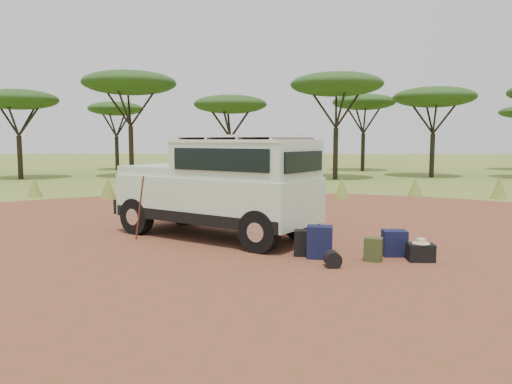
{
  "coord_description": "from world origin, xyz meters",
  "views": [
    {
      "loc": [
        0.17,
        -10.65,
        2.25
      ],
      "look_at": [
        -0.12,
        1.24,
        1.0
      ],
      "focal_mm": 35.0,
      "sensor_mm": 36.0,
      "label": 1
    }
  ],
  "objects_px": {
    "safari_vehicle": "(222,189)",
    "backpack_black": "(304,243)",
    "walking_staff": "(140,208)",
    "hard_case": "(421,252)",
    "duffel_navy": "(394,243)",
    "backpack_olive": "(373,250)",
    "backpack_navy": "(320,242)"
  },
  "relations": [
    {
      "from": "walking_staff",
      "to": "duffel_navy",
      "type": "xyz_separation_m",
      "value": [
        5.3,
        -1.33,
        -0.48
      ]
    },
    {
      "from": "backpack_navy",
      "to": "duffel_navy",
      "type": "distance_m",
      "value": 1.49
    },
    {
      "from": "hard_case",
      "to": "walking_staff",
      "type": "bearing_deg",
      "value": 164.59
    },
    {
      "from": "walking_staff",
      "to": "backpack_navy",
      "type": "distance_m",
      "value": 4.15
    },
    {
      "from": "safari_vehicle",
      "to": "backpack_olive",
      "type": "bearing_deg",
      "value": -3.48
    },
    {
      "from": "walking_staff",
      "to": "backpack_black",
      "type": "bearing_deg",
      "value": -64.46
    },
    {
      "from": "safari_vehicle",
      "to": "hard_case",
      "type": "relative_size",
      "value": 10.7
    },
    {
      "from": "backpack_black",
      "to": "backpack_olive",
      "type": "relative_size",
      "value": 1.15
    },
    {
      "from": "safari_vehicle",
      "to": "backpack_black",
      "type": "relative_size",
      "value": 9.92
    },
    {
      "from": "backpack_black",
      "to": "backpack_navy",
      "type": "distance_m",
      "value": 0.35
    },
    {
      "from": "backpack_black",
      "to": "backpack_olive",
      "type": "distance_m",
      "value": 1.32
    },
    {
      "from": "backpack_black",
      "to": "backpack_navy",
      "type": "relative_size",
      "value": 0.82
    },
    {
      "from": "backpack_olive",
      "to": "hard_case",
      "type": "relative_size",
      "value": 0.94
    },
    {
      "from": "duffel_navy",
      "to": "walking_staff",
      "type": "bearing_deg",
      "value": 166.09
    },
    {
      "from": "hard_case",
      "to": "safari_vehicle",
      "type": "bearing_deg",
      "value": 152.23
    },
    {
      "from": "backpack_black",
      "to": "hard_case",
      "type": "relative_size",
      "value": 1.08
    },
    {
      "from": "backpack_black",
      "to": "hard_case",
      "type": "bearing_deg",
      "value": -7.76
    },
    {
      "from": "safari_vehicle",
      "to": "backpack_black",
      "type": "xyz_separation_m",
      "value": [
        1.76,
        -1.81,
        -0.88
      ]
    },
    {
      "from": "walking_staff",
      "to": "backpack_black",
      "type": "height_order",
      "value": "walking_staff"
    },
    {
      "from": "backpack_olive",
      "to": "duffel_navy",
      "type": "xyz_separation_m",
      "value": [
        0.5,
        0.43,
        0.03
      ]
    },
    {
      "from": "safari_vehicle",
      "to": "backpack_olive",
      "type": "xyz_separation_m",
      "value": [
        3.02,
        -2.21,
        -0.91
      ]
    },
    {
      "from": "backpack_navy",
      "to": "backpack_olive",
      "type": "relative_size",
      "value": 1.41
    },
    {
      "from": "safari_vehicle",
      "to": "duffel_navy",
      "type": "relative_size",
      "value": 9.96
    },
    {
      "from": "safari_vehicle",
      "to": "backpack_navy",
      "type": "relative_size",
      "value": 8.09
    },
    {
      "from": "backpack_black",
      "to": "backpack_olive",
      "type": "xyz_separation_m",
      "value": [
        1.26,
        -0.4,
        -0.03
      ]
    },
    {
      "from": "walking_staff",
      "to": "hard_case",
      "type": "relative_size",
      "value": 3.21
    },
    {
      "from": "duffel_navy",
      "to": "backpack_olive",
      "type": "bearing_deg",
      "value": -139.08
    },
    {
      "from": "safari_vehicle",
      "to": "walking_staff",
      "type": "relative_size",
      "value": 3.34
    },
    {
      "from": "safari_vehicle",
      "to": "duffel_navy",
      "type": "bearing_deg",
      "value": 5.85
    },
    {
      "from": "backpack_olive",
      "to": "duffel_navy",
      "type": "distance_m",
      "value": 0.66
    },
    {
      "from": "backpack_black",
      "to": "backpack_navy",
      "type": "bearing_deg",
      "value": -31.28
    },
    {
      "from": "walking_staff",
      "to": "hard_case",
      "type": "height_order",
      "value": "walking_staff"
    }
  ]
}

